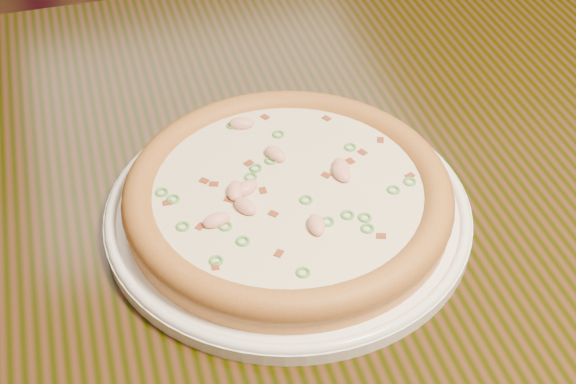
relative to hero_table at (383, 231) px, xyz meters
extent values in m
plane|color=black|center=(0.35, 0.49, -0.65)|extent=(9.00, 9.00, 0.00)
cube|color=black|center=(0.00, 0.00, 0.08)|extent=(1.20, 0.80, 0.04)
cylinder|color=white|center=(-0.12, -0.05, 0.10)|extent=(0.33, 0.33, 0.01)
torus|color=white|center=(-0.12, -0.05, 0.11)|extent=(0.33, 0.33, 0.01)
cylinder|color=#CB833F|center=(-0.12, -0.05, 0.12)|extent=(0.29, 0.29, 0.02)
torus|color=#AB7D37|center=(-0.12, -0.05, 0.13)|extent=(0.29, 0.29, 0.03)
cylinder|color=#F5E0C8|center=(-0.12, -0.05, 0.13)|extent=(0.24, 0.24, 0.00)
ellipsoid|color=#F2B29E|center=(-0.14, 0.05, 0.14)|extent=(0.03, 0.02, 0.01)
ellipsoid|color=#F2B29E|center=(-0.19, -0.08, 0.14)|extent=(0.03, 0.02, 0.01)
ellipsoid|color=#F2B29E|center=(-0.16, -0.07, 0.14)|extent=(0.02, 0.03, 0.01)
ellipsoid|color=#F2B29E|center=(-0.12, -0.01, 0.14)|extent=(0.02, 0.03, 0.01)
ellipsoid|color=#F2B29E|center=(-0.07, -0.05, 0.14)|extent=(0.02, 0.03, 0.01)
ellipsoid|color=#F2B29E|center=(-0.16, -0.04, 0.14)|extent=(0.03, 0.02, 0.01)
ellipsoid|color=#F2B29E|center=(-0.17, -0.04, 0.14)|extent=(0.02, 0.03, 0.01)
ellipsoid|color=#F2B29E|center=(-0.07, -0.04, 0.14)|extent=(0.02, 0.02, 0.01)
ellipsoid|color=#F2B29E|center=(-0.11, -0.10, 0.14)|extent=(0.02, 0.03, 0.01)
cube|color=maroon|center=(-0.22, -0.04, 0.13)|extent=(0.01, 0.01, 0.00)
cube|color=maroon|center=(-0.11, 0.06, 0.13)|extent=(0.01, 0.01, 0.00)
cube|color=maroon|center=(-0.18, -0.03, 0.13)|extent=(0.01, 0.01, 0.00)
cube|color=maroon|center=(-0.06, -0.13, 0.13)|extent=(0.01, 0.01, 0.00)
cube|color=maroon|center=(-0.15, -0.12, 0.13)|extent=(0.01, 0.01, 0.00)
cube|color=maroon|center=(-0.06, 0.04, 0.13)|extent=(0.01, 0.01, 0.00)
cube|color=maroon|center=(-0.20, -0.12, 0.13)|extent=(0.01, 0.01, 0.00)
cube|color=maroon|center=(-0.14, -0.08, 0.13)|extent=(0.01, 0.01, 0.00)
cube|color=maroon|center=(-0.02, -0.01, 0.13)|extent=(0.01, 0.01, 0.00)
cube|color=maroon|center=(-0.17, -0.05, 0.13)|extent=(0.01, 0.01, 0.00)
cube|color=maroon|center=(-0.08, -0.04, 0.13)|extent=(0.01, 0.01, 0.00)
cube|color=maroon|center=(-0.01, -0.06, 0.13)|extent=(0.01, 0.01, 0.00)
cube|color=maroon|center=(-0.14, -0.05, 0.13)|extent=(0.01, 0.01, 0.00)
cube|color=maroon|center=(-0.04, -0.02, 0.13)|extent=(0.01, 0.01, 0.00)
cube|color=maroon|center=(-0.15, -0.01, 0.13)|extent=(0.01, 0.01, 0.00)
cube|color=maroon|center=(-0.06, -0.03, 0.13)|extent=(0.01, 0.01, 0.00)
cube|color=maroon|center=(-0.19, -0.02, 0.13)|extent=(0.01, 0.01, 0.00)
cube|color=maroon|center=(-0.20, -0.08, 0.13)|extent=(0.01, 0.01, 0.00)
torus|color=#49973F|center=(-0.05, -0.01, 0.13)|extent=(0.02, 0.02, 0.00)
torus|color=#49973F|center=(-0.14, -0.02, 0.13)|extent=(0.01, 0.01, 0.00)
torus|color=#49973F|center=(-0.22, -0.07, 0.13)|extent=(0.02, 0.02, 0.00)
torus|color=#49973F|center=(-0.17, -0.10, 0.13)|extent=(0.02, 0.02, 0.00)
torus|color=#49973F|center=(-0.07, -0.12, 0.13)|extent=(0.02, 0.02, 0.00)
torus|color=#49973F|center=(-0.07, -0.10, 0.13)|extent=(0.01, 0.01, 0.00)
torus|color=#49973F|center=(-0.22, -0.04, 0.13)|extent=(0.02, 0.02, 0.00)
torus|color=#49973F|center=(-0.18, -0.08, 0.13)|extent=(0.01, 0.01, 0.00)
torus|color=#49973F|center=(-0.14, -0.15, 0.13)|extent=(0.01, 0.01, 0.00)
torus|color=#49973F|center=(-0.03, -0.08, 0.13)|extent=(0.02, 0.02, 0.00)
torus|color=#49973F|center=(-0.15, -0.03, 0.13)|extent=(0.01, 0.01, 0.00)
torus|color=#49973F|center=(-0.01, -0.07, 0.13)|extent=(0.02, 0.02, 0.00)
torus|color=#49973F|center=(-0.23, -0.03, 0.13)|extent=(0.02, 0.02, 0.00)
torus|color=#49973F|center=(-0.10, -0.10, 0.13)|extent=(0.01, 0.01, 0.00)
torus|color=#49973F|center=(-0.20, -0.12, 0.13)|extent=(0.02, 0.02, 0.00)
torus|color=#49973F|center=(-0.12, -0.01, 0.13)|extent=(0.02, 0.02, 0.00)
torus|color=#49973F|center=(-0.08, -0.10, 0.13)|extent=(0.01, 0.01, 0.00)
torus|color=#49973F|center=(-0.15, 0.05, 0.13)|extent=(0.01, 0.01, 0.00)
torus|color=#49973F|center=(-0.11, -0.07, 0.13)|extent=(0.01, 0.01, 0.00)
torus|color=#49973F|center=(-0.11, 0.02, 0.13)|extent=(0.01, 0.01, 0.00)
camera|label=1|loc=(-0.27, -0.55, 0.60)|focal=50.00mm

